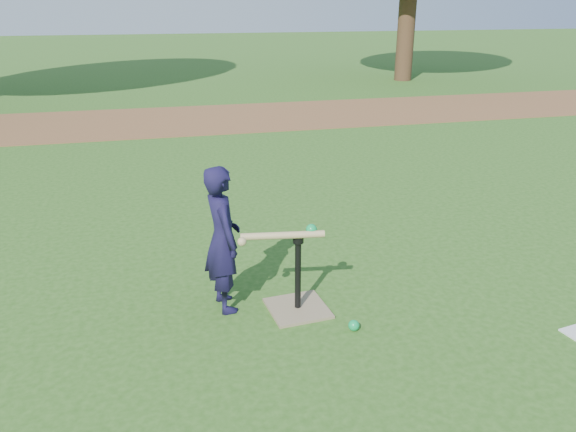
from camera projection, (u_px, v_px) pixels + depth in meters
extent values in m
plane|color=#285116|center=(295.00, 303.00, 4.34)|extent=(80.00, 80.00, 0.00)
cube|color=brown|center=(198.00, 119.00, 11.13)|extent=(24.00, 3.00, 0.01)
imported|color=black|center=(222.00, 239.00, 4.11)|extent=(0.33, 0.44, 1.12)
sphere|color=#0D994B|center=(354.00, 325.00, 3.98)|extent=(0.08, 0.08, 0.08)
cube|color=#877356|center=(298.00, 308.00, 4.25)|extent=(0.47, 0.47, 0.02)
cylinder|color=black|center=(298.00, 274.00, 4.15)|extent=(0.05, 0.05, 0.55)
cylinder|color=black|center=(298.00, 239.00, 4.05)|extent=(0.08, 0.08, 0.06)
cylinder|color=tan|center=(283.00, 235.00, 3.99)|extent=(0.60, 0.14, 0.05)
sphere|color=tan|center=(242.00, 242.00, 3.88)|extent=(0.06, 0.06, 0.06)
sphere|color=#0D994B|center=(311.00, 229.00, 4.03)|extent=(0.08, 0.08, 0.08)
cylinder|color=#382316|center=(407.00, 19.00, 16.09)|extent=(0.50, 0.50, 3.42)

